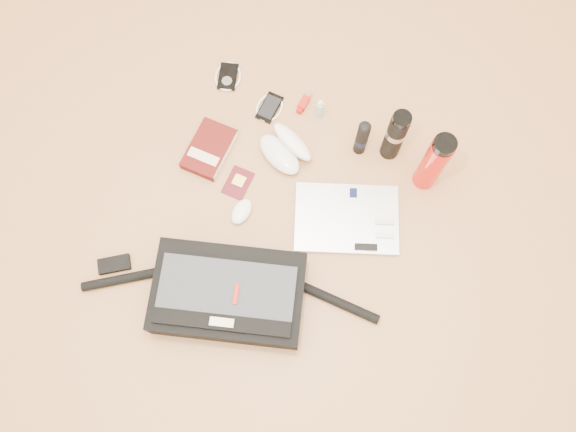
{
  "coord_description": "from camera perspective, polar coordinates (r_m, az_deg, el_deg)",
  "views": [
    {
      "loc": [
        0.3,
        -0.45,
        1.81
      ],
      "look_at": [
        0.04,
        0.06,
        0.06
      ],
      "focal_mm": 35.0,
      "sensor_mm": 36.0,
      "label": 1
    }
  ],
  "objects": [
    {
      "name": "aerosol_can",
      "position": [
        1.93,
        7.53,
        7.88
      ],
      "size": [
        0.05,
        0.05,
        0.18
      ],
      "rotation": [
        0.0,
        0.0,
        -0.24
      ],
      "color": "black",
      "rests_on": "ground"
    },
    {
      "name": "sunglasses_case",
      "position": [
        1.95,
        -0.23,
        6.89
      ],
      "size": [
        0.23,
        0.21,
        0.11
      ],
      "rotation": [
        0.0,
        0.0,
        -0.39
      ],
      "color": "white",
      "rests_on": "ground"
    },
    {
      "name": "mouse",
      "position": [
        1.9,
        -4.74,
        0.45
      ],
      "size": [
        0.06,
        0.1,
        0.03
      ],
      "rotation": [
        0.0,
        0.0,
        0.01
      ],
      "color": "white",
      "rests_on": "ground"
    },
    {
      "name": "passport",
      "position": [
        1.95,
        -5.1,
        3.39
      ],
      "size": [
        0.09,
        0.12,
        0.01
      ],
      "rotation": [
        0.0,
        0.0,
        0.06
      ],
      "color": "#4E0F18",
      "rests_on": "ground"
    },
    {
      "name": "ipod",
      "position": [
        2.14,
        -6.12,
        13.9
      ],
      "size": [
        0.12,
        0.13,
        0.01
      ],
      "rotation": [
        0.0,
        0.0,
        0.36
      ],
      "color": "black",
      "rests_on": "ground"
    },
    {
      "name": "messenger_bag",
      "position": [
        1.79,
        -6.13,
        -7.87
      ],
      "size": [
        0.91,
        0.44,
        0.13
      ],
      "rotation": [
        0.0,
        0.0,
        0.37
      ],
      "color": "black",
      "rests_on": "ground"
    },
    {
      "name": "inhaler",
      "position": [
        2.07,
        1.67,
        11.48
      ],
      "size": [
        0.03,
        0.09,
        0.02
      ],
      "rotation": [
        0.0,
        0.0,
        0.0
      ],
      "color": "maroon",
      "rests_on": "ground"
    },
    {
      "name": "phone",
      "position": [
        2.06,
        -1.89,
        10.96
      ],
      "size": [
        0.09,
        0.12,
        0.01
      ],
      "rotation": [
        0.0,
        0.0,
        0.03
      ],
      "color": "black",
      "rests_on": "ground"
    },
    {
      "name": "thermos_black",
      "position": [
        1.91,
        10.84,
        8.06
      ],
      "size": [
        0.08,
        0.08,
        0.25
      ],
      "rotation": [
        0.0,
        0.0,
        0.26
      ],
      "color": "black",
      "rests_on": "ground"
    },
    {
      "name": "ground",
      "position": [
        1.89,
        -1.92,
        -1.41
      ],
      "size": [
        4.0,
        4.0,
        0.0
      ],
      "primitive_type": "plane",
      "color": "#AB7547",
      "rests_on": "ground"
    },
    {
      "name": "book",
      "position": [
        1.99,
        -7.97,
        6.73
      ],
      "size": [
        0.14,
        0.21,
        0.04
      ],
      "rotation": [
        0.0,
        0.0,
        0.06
      ],
      "color": "#470D0B",
      "rests_on": "ground"
    },
    {
      "name": "laptop",
      "position": [
        1.9,
        6.02,
        -0.31
      ],
      "size": [
        0.42,
        0.37,
        0.03
      ],
      "rotation": [
        0.0,
        0.0,
        0.44
      ],
      "color": "#BBBBBE",
      "rests_on": "ground"
    },
    {
      "name": "thermos_red",
      "position": [
        1.87,
        14.57,
        5.27
      ],
      "size": [
        0.09,
        0.09,
        0.29
      ],
      "rotation": [
        0.0,
        0.0,
        -0.12
      ],
      "color": "red",
      "rests_on": "ground"
    },
    {
      "name": "spray_bottle",
      "position": [
        2.02,
        3.26,
        10.77
      ],
      "size": [
        0.03,
        0.03,
        0.1
      ],
      "rotation": [
        0.0,
        0.0,
        -0.03
      ],
      "color": "#93B5C5",
      "rests_on": "ground"
    }
  ]
}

